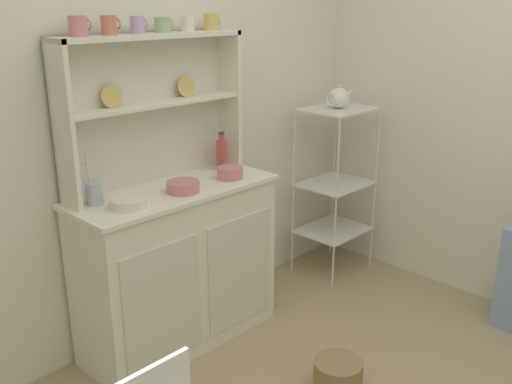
{
  "coord_description": "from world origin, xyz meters",
  "views": [
    {
      "loc": [
        -1.76,
        -0.88,
        1.81
      ],
      "look_at": [
        0.3,
        1.12,
        0.85
      ],
      "focal_mm": 39.96,
      "sensor_mm": 36.0,
      "label": 1
    }
  ],
  "objects_px": {
    "cup_rose_0": "(78,26)",
    "jam_bottle": "(222,154)",
    "floor_basket": "(338,376)",
    "porcelain_teapot": "(339,98)",
    "bowl_mixing_large": "(129,203)",
    "hutch_cabinet": "(178,265)",
    "hutch_shelf_unit": "(150,99)",
    "bakers_rack": "(335,174)",
    "utensil_jar": "(94,193)"
  },
  "relations": [
    {
      "from": "jam_bottle",
      "to": "cup_rose_0",
      "type": "bearing_deg",
      "value": 177.43
    },
    {
      "from": "cup_rose_0",
      "to": "porcelain_teapot",
      "type": "bearing_deg",
      "value": -6.25
    },
    {
      "from": "hutch_cabinet",
      "to": "cup_rose_0",
      "type": "xyz_separation_m",
      "value": [
        -0.39,
        0.12,
        1.25
      ]
    },
    {
      "from": "hutch_cabinet",
      "to": "utensil_jar",
      "type": "distance_m",
      "value": 0.65
    },
    {
      "from": "hutch_cabinet",
      "to": "porcelain_teapot",
      "type": "height_order",
      "value": "porcelain_teapot"
    },
    {
      "from": "cup_rose_0",
      "to": "bowl_mixing_large",
      "type": "distance_m",
      "value": 0.82
    },
    {
      "from": "hutch_shelf_unit",
      "to": "bakers_rack",
      "type": "bearing_deg",
      "value": -9.92
    },
    {
      "from": "bowl_mixing_large",
      "to": "utensil_jar",
      "type": "bearing_deg",
      "value": 120.14
    },
    {
      "from": "jam_bottle",
      "to": "bakers_rack",
      "type": "bearing_deg",
      "value": -9.5
    },
    {
      "from": "hutch_shelf_unit",
      "to": "cup_rose_0",
      "type": "height_order",
      "value": "cup_rose_0"
    },
    {
      "from": "hutch_cabinet",
      "to": "jam_bottle",
      "type": "bearing_deg",
      "value": 11.8
    },
    {
      "from": "cup_rose_0",
      "to": "jam_bottle",
      "type": "distance_m",
      "value": 1.08
    },
    {
      "from": "bakers_rack",
      "to": "cup_rose_0",
      "type": "relative_size",
      "value": 11.94
    },
    {
      "from": "utensil_jar",
      "to": "porcelain_teapot",
      "type": "distance_m",
      "value": 1.75
    },
    {
      "from": "jam_bottle",
      "to": "floor_basket",
      "type": "bearing_deg",
      "value": -99.52
    },
    {
      "from": "hutch_cabinet",
      "to": "bowl_mixing_large",
      "type": "bearing_deg",
      "value": -167.33
    },
    {
      "from": "bakers_rack",
      "to": "cup_rose_0",
      "type": "height_order",
      "value": "cup_rose_0"
    },
    {
      "from": "bakers_rack",
      "to": "utensil_jar",
      "type": "distance_m",
      "value": 1.74
    },
    {
      "from": "hutch_cabinet",
      "to": "hutch_shelf_unit",
      "type": "xyz_separation_m",
      "value": [
        -0.0,
        0.17,
        0.88
      ]
    },
    {
      "from": "bakers_rack",
      "to": "floor_basket",
      "type": "bearing_deg",
      "value": -141.56
    },
    {
      "from": "hutch_cabinet",
      "to": "bakers_rack",
      "type": "bearing_deg",
      "value": -2.77
    },
    {
      "from": "hutch_cabinet",
      "to": "bowl_mixing_large",
      "type": "distance_m",
      "value": 0.57
    },
    {
      "from": "bowl_mixing_large",
      "to": "porcelain_teapot",
      "type": "height_order",
      "value": "porcelain_teapot"
    },
    {
      "from": "cup_rose_0",
      "to": "jam_bottle",
      "type": "xyz_separation_m",
      "value": [
        0.8,
        -0.04,
        -0.72
      ]
    },
    {
      "from": "cup_rose_0",
      "to": "bowl_mixing_large",
      "type": "xyz_separation_m",
      "value": [
        0.06,
        -0.2,
        -0.79
      ]
    },
    {
      "from": "bowl_mixing_large",
      "to": "porcelain_teapot",
      "type": "distance_m",
      "value": 1.66
    },
    {
      "from": "floor_basket",
      "to": "jam_bottle",
      "type": "height_order",
      "value": "jam_bottle"
    },
    {
      "from": "floor_basket",
      "to": "cup_rose_0",
      "type": "relative_size",
      "value": 2.48
    },
    {
      "from": "hutch_shelf_unit",
      "to": "bowl_mixing_large",
      "type": "height_order",
      "value": "hutch_shelf_unit"
    },
    {
      "from": "cup_rose_0",
      "to": "jam_bottle",
      "type": "relative_size",
      "value": 0.44
    },
    {
      "from": "porcelain_teapot",
      "to": "utensil_jar",
      "type": "bearing_deg",
      "value": 175.31
    },
    {
      "from": "cup_rose_0",
      "to": "porcelain_teapot",
      "type": "height_order",
      "value": "cup_rose_0"
    },
    {
      "from": "cup_rose_0",
      "to": "bowl_mixing_large",
      "type": "relative_size",
      "value": 0.56
    },
    {
      "from": "hutch_cabinet",
      "to": "porcelain_teapot",
      "type": "distance_m",
      "value": 1.51
    },
    {
      "from": "jam_bottle",
      "to": "hutch_cabinet",
      "type": "bearing_deg",
      "value": -168.2
    },
    {
      "from": "hutch_shelf_unit",
      "to": "jam_bottle",
      "type": "xyz_separation_m",
      "value": [
        0.41,
        -0.08,
        -0.35
      ]
    },
    {
      "from": "jam_bottle",
      "to": "porcelain_teapot",
      "type": "height_order",
      "value": "porcelain_teapot"
    },
    {
      "from": "hutch_cabinet",
      "to": "jam_bottle",
      "type": "relative_size",
      "value": 5.13
    },
    {
      "from": "jam_bottle",
      "to": "porcelain_teapot",
      "type": "relative_size",
      "value": 0.97
    },
    {
      "from": "floor_basket",
      "to": "porcelain_teapot",
      "type": "bearing_deg",
      "value": 38.48
    },
    {
      "from": "bakers_rack",
      "to": "utensil_jar",
      "type": "height_order",
      "value": "bakers_rack"
    },
    {
      "from": "floor_basket",
      "to": "utensil_jar",
      "type": "relative_size",
      "value": 0.97
    },
    {
      "from": "bakers_rack",
      "to": "porcelain_teapot",
      "type": "bearing_deg",
      "value": 180.0
    },
    {
      "from": "hutch_shelf_unit",
      "to": "cup_rose_0",
      "type": "distance_m",
      "value": 0.54
    },
    {
      "from": "bakers_rack",
      "to": "utensil_jar",
      "type": "xyz_separation_m",
      "value": [
        -1.72,
        0.14,
        0.25
      ]
    },
    {
      "from": "bakers_rack",
      "to": "floor_basket",
      "type": "xyz_separation_m",
      "value": [
        -1.06,
        -0.84,
        -0.62
      ]
    },
    {
      "from": "utensil_jar",
      "to": "hutch_shelf_unit",
      "type": "bearing_deg",
      "value": 11.96
    },
    {
      "from": "hutch_shelf_unit",
      "to": "bakers_rack",
      "type": "height_order",
      "value": "hutch_shelf_unit"
    },
    {
      "from": "bakers_rack",
      "to": "cup_rose_0",
      "type": "bearing_deg",
      "value": 173.76
    },
    {
      "from": "hutch_shelf_unit",
      "to": "bakers_rack",
      "type": "distance_m",
      "value": 1.47
    }
  ]
}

